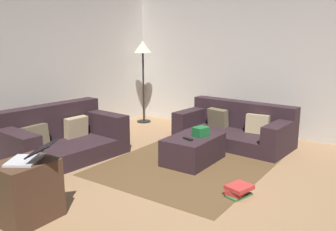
{
  "coord_description": "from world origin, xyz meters",
  "views": [
    {
      "loc": [
        -2.93,
        -1.74,
        1.67
      ],
      "look_at": [
        0.53,
        0.66,
        0.75
      ],
      "focal_mm": 37.08,
      "sensor_mm": 36.0,
      "label": 1
    }
  ],
  "objects_px": {
    "gift_box": "(201,132)",
    "side_table": "(27,191)",
    "ottoman": "(193,149)",
    "laptop": "(31,156)",
    "tv_remote": "(188,139)",
    "corner_lamp": "(143,53)",
    "couch_left": "(60,139)",
    "couch_right": "(236,128)",
    "book_stack": "(238,190)"
  },
  "relations": [
    {
      "from": "ottoman",
      "to": "tv_remote",
      "type": "distance_m",
      "value": 0.27
    },
    {
      "from": "book_stack",
      "to": "gift_box",
      "type": "bearing_deg",
      "value": 50.35
    },
    {
      "from": "corner_lamp",
      "to": "book_stack",
      "type": "bearing_deg",
      "value": -125.56
    },
    {
      "from": "ottoman",
      "to": "tv_remote",
      "type": "xyz_separation_m",
      "value": [
        -0.19,
        -0.02,
        0.19
      ]
    },
    {
      "from": "gift_box",
      "to": "side_table",
      "type": "height_order",
      "value": "side_table"
    },
    {
      "from": "laptop",
      "to": "gift_box",
      "type": "bearing_deg",
      "value": -12.11
    },
    {
      "from": "tv_remote",
      "to": "laptop",
      "type": "xyz_separation_m",
      "value": [
        -2.04,
        0.43,
        0.26
      ]
    },
    {
      "from": "couch_right",
      "to": "side_table",
      "type": "height_order",
      "value": "couch_right"
    },
    {
      "from": "couch_right",
      "to": "ottoman",
      "type": "distance_m",
      "value": 1.19
    },
    {
      "from": "couch_left",
      "to": "gift_box",
      "type": "distance_m",
      "value": 2.02
    },
    {
      "from": "tv_remote",
      "to": "side_table",
      "type": "distance_m",
      "value": 2.14
    },
    {
      "from": "tv_remote",
      "to": "corner_lamp",
      "type": "xyz_separation_m",
      "value": [
        1.69,
        2.1,
        1.03
      ]
    },
    {
      "from": "couch_right",
      "to": "gift_box",
      "type": "xyz_separation_m",
      "value": [
        -1.12,
        0.03,
        0.18
      ]
    },
    {
      "from": "couch_left",
      "to": "tv_remote",
      "type": "distance_m",
      "value": 1.85
    },
    {
      "from": "ottoman",
      "to": "corner_lamp",
      "type": "xyz_separation_m",
      "value": [
        1.5,
        2.08,
        1.23
      ]
    },
    {
      "from": "laptop",
      "to": "corner_lamp",
      "type": "bearing_deg",
      "value": 24.12
    },
    {
      "from": "gift_box",
      "to": "corner_lamp",
      "type": "height_order",
      "value": "corner_lamp"
    },
    {
      "from": "tv_remote",
      "to": "corner_lamp",
      "type": "bearing_deg",
      "value": 71.37
    },
    {
      "from": "corner_lamp",
      "to": "couch_left",
      "type": "bearing_deg",
      "value": -170.16
    },
    {
      "from": "couch_left",
      "to": "side_table",
      "type": "distance_m",
      "value": 1.77
    },
    {
      "from": "ottoman",
      "to": "gift_box",
      "type": "xyz_separation_m",
      "value": [
        0.06,
        -0.08,
        0.25
      ]
    },
    {
      "from": "couch_right",
      "to": "book_stack",
      "type": "height_order",
      "value": "couch_right"
    },
    {
      "from": "couch_right",
      "to": "side_table",
      "type": "xyz_separation_m",
      "value": [
        -3.45,
        0.57,
        0.04
      ]
    },
    {
      "from": "couch_left",
      "to": "gift_box",
      "type": "xyz_separation_m",
      "value": [
        1.02,
        -1.73,
        0.15
      ]
    },
    {
      "from": "ottoman",
      "to": "laptop",
      "type": "distance_m",
      "value": 2.31
    },
    {
      "from": "couch_right",
      "to": "corner_lamp",
      "type": "height_order",
      "value": "corner_lamp"
    },
    {
      "from": "ottoman",
      "to": "gift_box",
      "type": "height_order",
      "value": "gift_box"
    },
    {
      "from": "ottoman",
      "to": "gift_box",
      "type": "bearing_deg",
      "value": -55.08
    },
    {
      "from": "couch_left",
      "to": "laptop",
      "type": "distance_m",
      "value": 1.81
    },
    {
      "from": "couch_left",
      "to": "book_stack",
      "type": "distance_m",
      "value": 2.65
    },
    {
      "from": "book_stack",
      "to": "tv_remote",
      "type": "bearing_deg",
      "value": 62.48
    },
    {
      "from": "couch_right",
      "to": "couch_left",
      "type": "bearing_deg",
      "value": 54.85
    },
    {
      "from": "couch_left",
      "to": "tv_remote",
      "type": "bearing_deg",
      "value": 119.33
    },
    {
      "from": "tv_remote",
      "to": "corner_lamp",
      "type": "relative_size",
      "value": 0.1
    },
    {
      "from": "couch_right",
      "to": "corner_lamp",
      "type": "bearing_deg",
      "value": -4.06
    },
    {
      "from": "laptop",
      "to": "ottoman",
      "type": "bearing_deg",
      "value": -10.41
    },
    {
      "from": "gift_box",
      "to": "book_stack",
      "type": "distance_m",
      "value": 1.21
    },
    {
      "from": "couch_right",
      "to": "laptop",
      "type": "bearing_deg",
      "value": 85.68
    },
    {
      "from": "tv_remote",
      "to": "laptop",
      "type": "bearing_deg",
      "value": -171.76
    },
    {
      "from": "tv_remote",
      "to": "couch_right",
      "type": "bearing_deg",
      "value": 16.52
    },
    {
      "from": "couch_left",
      "to": "book_stack",
      "type": "xyz_separation_m",
      "value": [
        0.28,
        -2.62,
        -0.21
      ]
    },
    {
      "from": "tv_remote",
      "to": "book_stack",
      "type": "bearing_deg",
      "value": -97.4
    },
    {
      "from": "ottoman",
      "to": "book_stack",
      "type": "height_order",
      "value": "ottoman"
    },
    {
      "from": "ottoman",
      "to": "laptop",
      "type": "xyz_separation_m",
      "value": [
        -2.23,
        0.41,
        0.45
      ]
    },
    {
      "from": "book_stack",
      "to": "corner_lamp",
      "type": "bearing_deg",
      "value": 54.44
    },
    {
      "from": "gift_box",
      "to": "side_table",
      "type": "bearing_deg",
      "value": 166.7
    },
    {
      "from": "side_table",
      "to": "laptop",
      "type": "relative_size",
      "value": 1.08
    },
    {
      "from": "corner_lamp",
      "to": "tv_remote",
      "type": "bearing_deg",
      "value": -128.75
    },
    {
      "from": "couch_left",
      "to": "ottoman",
      "type": "xyz_separation_m",
      "value": [
        0.96,
        -1.65,
        -0.1
      ]
    },
    {
      "from": "tv_remote",
      "to": "corner_lamp",
      "type": "height_order",
      "value": "corner_lamp"
    }
  ]
}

